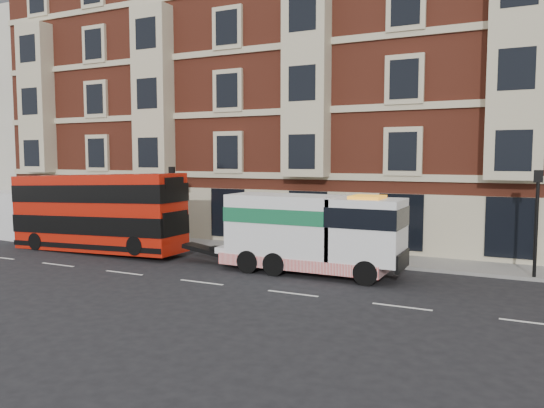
{
  "coord_description": "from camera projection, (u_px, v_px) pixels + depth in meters",
  "views": [
    {
      "loc": [
        11.7,
        -17.54,
        4.99
      ],
      "look_at": [
        1.2,
        4.0,
        2.89
      ],
      "focal_mm": 35.0,
      "sensor_mm": 36.0,
      "label": 1
    }
  ],
  "objects": [
    {
      "name": "victorian_terrace",
      "position": [
        338.0,
        77.0,
        33.59
      ],
      "size": [
        45.0,
        12.0,
        20.4
      ],
      "color": "maroon",
      "rests_on": "ground"
    },
    {
      "name": "lamp_post_east",
      "position": [
        537.0,
        215.0,
        21.33
      ],
      "size": [
        0.35,
        0.15,
        4.35
      ],
      "color": "black",
      "rests_on": "sidewalk"
    },
    {
      "name": "double_decker_bus",
      "position": [
        97.0,
        211.0,
        27.97
      ],
      "size": [
        10.13,
        2.32,
        4.1
      ],
      "color": "#B9180A",
      "rests_on": "ground"
    },
    {
      "name": "ground",
      "position": [
        202.0,
        282.0,
        21.25
      ],
      "size": [
        120.0,
        120.0,
        0.0
      ],
      "primitive_type": "plane",
      "color": "black",
      "rests_on": "ground"
    },
    {
      "name": "tow_truck",
      "position": [
        309.0,
        232.0,
        22.74
      ],
      "size": [
        8.11,
        2.4,
        3.38
      ],
      "color": "silver",
      "rests_on": "ground"
    },
    {
      "name": "cream_block",
      "position": [
        1.0,
        119.0,
        46.16
      ],
      "size": [
        16.0,
        10.0,
        16.8
      ],
      "color": "beige",
      "rests_on": "ground"
    },
    {
      "name": "box_van",
      "position": [
        18.0,
        215.0,
        32.91
      ],
      "size": [
        5.67,
        2.72,
        2.86
      ],
      "rotation": [
        0.0,
        0.0,
        -0.08
      ],
      "color": "white",
      "rests_on": "ground"
    },
    {
      "name": "pedestrian",
      "position": [
        88.0,
        224.0,
        32.85
      ],
      "size": [
        0.66,
        0.59,
        1.53
      ],
      "primitive_type": "imported",
      "rotation": [
        0.0,
        0.0,
        -0.51
      ],
      "color": "#1C2138",
      "rests_on": "sidewalk"
    },
    {
      "name": "lamp_post_west",
      "position": [
        172.0,
        200.0,
        29.19
      ],
      "size": [
        0.35,
        0.15,
        4.35
      ],
      "color": "black",
      "rests_on": "sidewalk"
    },
    {
      "name": "sidewalk",
      "position": [
        281.0,
        251.0,
        27.96
      ],
      "size": [
        90.0,
        3.0,
        0.15
      ],
      "primitive_type": "cube",
      "color": "slate",
      "rests_on": "ground"
    }
  ]
}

